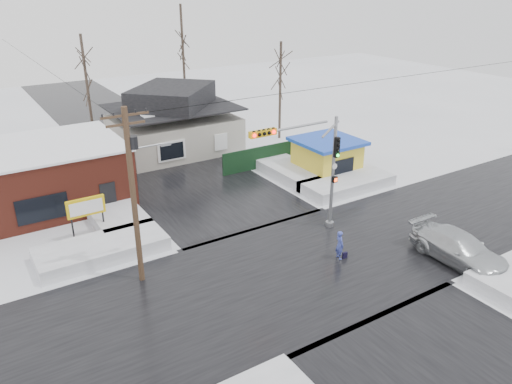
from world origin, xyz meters
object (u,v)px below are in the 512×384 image
marquee_sign (86,208)px  utility_pole (134,187)px  traffic_signal (313,162)px  car (459,249)px  kiosk (327,157)px  pedestrian (340,245)px

marquee_sign → utility_pole: bearing=-79.9°
marquee_sign → traffic_signal: bearing=-29.7°
traffic_signal → marquee_sign: size_ratio=2.75×
utility_pole → marquee_sign: 6.87m
traffic_signal → marquee_sign: (-11.43, 6.53, -2.62)m
utility_pole → car: bearing=-26.5°
kiosk → pedestrian: kiosk is taller
utility_pole → car: size_ratio=1.60×
traffic_signal → pedestrian: size_ratio=4.20×
kiosk → pedestrian: (-7.59, -10.28, -0.63)m
utility_pole → marquee_sign: utility_pole is taller
car → pedestrian: bearing=145.4°
pedestrian → car: size_ratio=0.30×
utility_pole → marquee_sign: (-1.07, 5.99, -3.19)m
traffic_signal → car: traffic_signal is taller
utility_pole → traffic_signal: bearing=-2.9°
utility_pole → pedestrian: 11.37m
marquee_sign → kiosk: 18.51m
traffic_signal → kiosk: (7.07, 7.03, -3.08)m
traffic_signal → kiosk: bearing=44.8°
kiosk → pedestrian: size_ratio=2.76×
utility_pole → marquee_sign: bearing=100.1°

